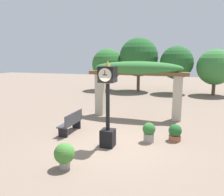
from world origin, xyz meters
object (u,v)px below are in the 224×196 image
at_px(potted_plant_near_right, 64,154).
at_px(potted_plant_far_left, 149,132).
at_px(pedestal_clock, 108,103).
at_px(potted_plant_near_left, 175,133).
at_px(park_bench, 71,123).

relative_size(potted_plant_near_right, potted_plant_far_left, 1.01).
distance_m(pedestal_clock, potted_plant_far_left, 1.99).
bearing_deg(pedestal_clock, potted_plant_far_left, 33.18).
distance_m(potted_plant_near_left, potted_plant_far_left, 1.04).
bearing_deg(potted_plant_near_left, park_bench, -175.60).
xyz_separation_m(pedestal_clock, park_bench, (-1.97, 0.99, -1.15)).
relative_size(pedestal_clock, potted_plant_far_left, 4.08).
distance_m(potted_plant_far_left, park_bench, 3.31).
height_order(potted_plant_near_left, potted_plant_near_right, potted_plant_near_right).
bearing_deg(park_bench, potted_plant_far_left, 88.04).
xyz_separation_m(potted_plant_near_right, park_bench, (-1.31, 2.98, 0.01)).
distance_m(potted_plant_near_right, park_bench, 3.26).
xyz_separation_m(pedestal_clock, potted_plant_near_right, (-0.66, -1.99, -1.16)).
height_order(potted_plant_near_left, potted_plant_far_left, potted_plant_far_left).
bearing_deg(potted_plant_far_left, potted_plant_near_left, 25.10).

